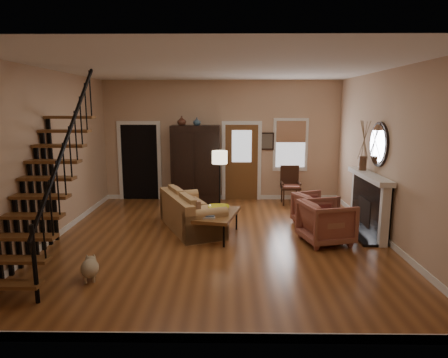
{
  "coord_description": "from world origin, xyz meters",
  "views": [
    {
      "loc": [
        0.2,
        -7.55,
        2.61
      ],
      "look_at": [
        0.1,
        0.4,
        1.15
      ],
      "focal_mm": 32.0,
      "sensor_mm": 36.0,
      "label": 1
    }
  ],
  "objects_px": {
    "coffee_table": "(216,225)",
    "armchair_right": "(315,209)",
    "armchair_left": "(326,222)",
    "floor_lamp": "(220,184)",
    "armoire": "(196,164)",
    "sofa": "(191,212)",
    "side_chair": "(290,185)"
  },
  "relations": [
    {
      "from": "coffee_table",
      "to": "armchair_right",
      "type": "height_order",
      "value": "armchair_right"
    },
    {
      "from": "armchair_left",
      "to": "floor_lamp",
      "type": "xyz_separation_m",
      "value": [
        -2.09,
        1.85,
        0.38
      ]
    },
    {
      "from": "armchair_right",
      "to": "armoire",
      "type": "bearing_deg",
      "value": 31.14
    },
    {
      "from": "armoire",
      "to": "coffee_table",
      "type": "height_order",
      "value": "armoire"
    },
    {
      "from": "sofa",
      "to": "floor_lamp",
      "type": "bearing_deg",
      "value": 36.51
    },
    {
      "from": "coffee_table",
      "to": "floor_lamp",
      "type": "xyz_separation_m",
      "value": [
        0.04,
        1.5,
        0.54
      ]
    },
    {
      "from": "armchair_left",
      "to": "armoire",
      "type": "bearing_deg",
      "value": 25.89
    },
    {
      "from": "armchair_left",
      "to": "coffee_table",
      "type": "bearing_deg",
      "value": 66.73
    },
    {
      "from": "armoire",
      "to": "armchair_right",
      "type": "relative_size",
      "value": 2.65
    },
    {
      "from": "armchair_right",
      "to": "side_chair",
      "type": "distance_m",
      "value": 1.94
    },
    {
      "from": "armoire",
      "to": "coffee_table",
      "type": "distance_m",
      "value": 3.13
    },
    {
      "from": "sofa",
      "to": "armchair_left",
      "type": "height_order",
      "value": "armchair_left"
    },
    {
      "from": "sofa",
      "to": "floor_lamp",
      "type": "relative_size",
      "value": 1.28
    },
    {
      "from": "armoire",
      "to": "armchair_left",
      "type": "distance_m",
      "value": 4.36
    },
    {
      "from": "sofa",
      "to": "coffee_table",
      "type": "xyz_separation_m",
      "value": [
        0.54,
        -0.51,
        -0.13
      ]
    },
    {
      "from": "sofa",
      "to": "floor_lamp",
      "type": "height_order",
      "value": "floor_lamp"
    },
    {
      "from": "coffee_table",
      "to": "armchair_left",
      "type": "height_order",
      "value": "armchair_left"
    },
    {
      "from": "armoire",
      "to": "coffee_table",
      "type": "bearing_deg",
      "value": -77.75
    },
    {
      "from": "armoire",
      "to": "armchair_right",
      "type": "height_order",
      "value": "armoire"
    },
    {
      "from": "armoire",
      "to": "floor_lamp",
      "type": "distance_m",
      "value": 1.63
    },
    {
      "from": "armchair_left",
      "to": "armchair_right",
      "type": "relative_size",
      "value": 1.14
    },
    {
      "from": "floor_lamp",
      "to": "side_chair",
      "type": "relative_size",
      "value": 1.55
    },
    {
      "from": "sofa",
      "to": "armchair_right",
      "type": "bearing_deg",
      "value": -16.18
    },
    {
      "from": "floor_lamp",
      "to": "armoire",
      "type": "bearing_deg",
      "value": 115.13
    },
    {
      "from": "coffee_table",
      "to": "floor_lamp",
      "type": "bearing_deg",
      "value": 88.5
    },
    {
      "from": "armoire",
      "to": "side_chair",
      "type": "height_order",
      "value": "armoire"
    },
    {
      "from": "armoire",
      "to": "side_chair",
      "type": "bearing_deg",
      "value": -4.48
    },
    {
      "from": "armoire",
      "to": "floor_lamp",
      "type": "height_order",
      "value": "armoire"
    },
    {
      "from": "sofa",
      "to": "coffee_table",
      "type": "bearing_deg",
      "value": -66.2
    },
    {
      "from": "sofa",
      "to": "side_chair",
      "type": "height_order",
      "value": "side_chair"
    },
    {
      "from": "sofa",
      "to": "floor_lamp",
      "type": "distance_m",
      "value": 1.22
    },
    {
      "from": "floor_lamp",
      "to": "armchair_left",
      "type": "bearing_deg",
      "value": -41.45
    }
  ]
}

